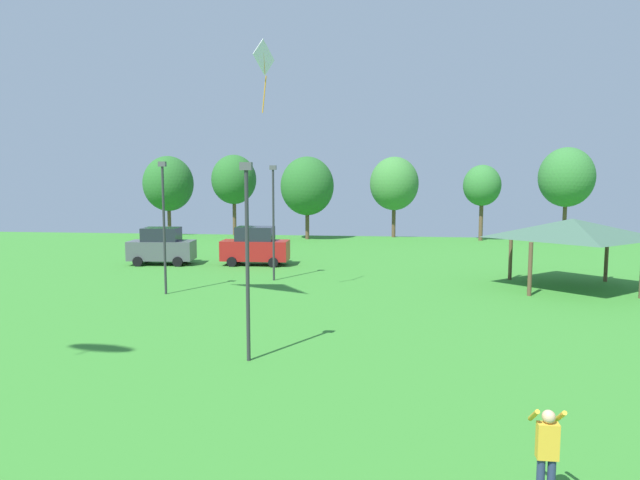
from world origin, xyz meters
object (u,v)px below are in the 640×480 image
kite_flying_4 (264,61)px  parked_car_leftmost (162,246)px  light_post_1 (164,220)px  person_standing_mid_field (547,450)px  light_post_0 (273,216)px  treeline_tree_1 (234,180)px  treeline_tree_5 (566,177)px  parked_car_second_from_left (255,246)px  treeline_tree_3 (394,184)px  light_post_3 (247,250)px  park_pavilion (572,229)px  treeline_tree_2 (307,186)px  treeline_tree_0 (168,184)px  treeline_tree_4 (482,186)px

kite_flying_4 → parked_car_leftmost: bearing=132.0°
light_post_1 → person_standing_mid_field: bearing=-50.8°
light_post_0 → treeline_tree_1: (-8.94, 24.45, 1.94)m
person_standing_mid_field → light_post_0: 22.97m
person_standing_mid_field → treeline_tree_5: size_ratio=0.21×
parked_car_second_from_left → treeline_tree_3: bearing=63.1°
light_post_3 → park_pavilion: bearing=44.7°
light_post_1 → treeline_tree_3: size_ratio=0.84×
park_pavilion → light_post_0: light_post_0 is taller
parked_car_leftmost → light_post_0: light_post_0 is taller
park_pavilion → parked_car_second_from_left: bearing=162.0°
light_post_0 → treeline_tree_2: size_ratio=0.83×
light_post_1 → treeline_tree_3: 30.89m
light_post_3 → treeline_tree_0: bearing=114.8°
parked_car_second_from_left → light_post_1: 10.28m
treeline_tree_5 → treeline_tree_1: bearing=177.6°
treeline_tree_0 → treeline_tree_2: bearing=-10.9°
treeline_tree_2 → treeline_tree_3: 8.47m
treeline_tree_1 → treeline_tree_2: (7.73, -2.83, -0.58)m
treeline_tree_5 → kite_flying_4: bearing=-126.9°
kite_flying_4 → parked_car_leftmost: size_ratio=0.74×
treeline_tree_0 → treeline_tree_5: (37.83, -1.23, 0.62)m
parked_car_leftmost → treeline_tree_1: (-0.45, 19.53, 4.32)m
parked_car_second_from_left → treeline_tree_1: treeline_tree_1 is taller
treeline_tree_1 → treeline_tree_5: bearing=-2.4°
kite_flying_4 → treeline_tree_4: 31.54m
light_post_0 → treeline_tree_0: 29.04m
parked_car_second_from_left → park_pavilion: (17.95, -5.82, 1.85)m
treeline_tree_0 → person_standing_mid_field: bearing=-61.4°
light_post_3 → light_post_1: bearing=124.4°
light_post_0 → treeline_tree_0: treeline_tree_0 is taller
light_post_3 → treeline_tree_4: 38.41m
parked_car_second_from_left → light_post_0: 6.35m
treeline_tree_3 → light_post_1: bearing=-111.5°
light_post_1 → treeline_tree_1: bearing=98.8°
parked_car_leftmost → kite_flying_4: bearing=-53.2°
treeline_tree_4 → parked_car_second_from_left: bearing=-135.1°
light_post_1 → kite_flying_4: bearing=-10.8°
parked_car_second_from_left → person_standing_mid_field: bearing=-67.9°
kite_flying_4 → parked_car_leftmost: 16.81m
kite_flying_4 → parked_car_second_from_left: bearing=105.9°
treeline_tree_4 → light_post_3: bearing=-109.2°
parked_car_leftmost → treeline_tree_5: treeline_tree_5 is taller
kite_flying_4 → treeline_tree_2: 27.65m
parked_car_leftmost → light_post_1: size_ratio=0.67×
parked_car_leftmost → treeline_tree_5: 35.95m
parked_car_second_from_left → treeline_tree_2: bearing=84.8°
parked_car_leftmost → treeline_tree_4: size_ratio=0.63×
light_post_1 → treeline_tree_3: bearing=68.5°
person_standing_mid_field → light_post_0: size_ratio=0.28×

